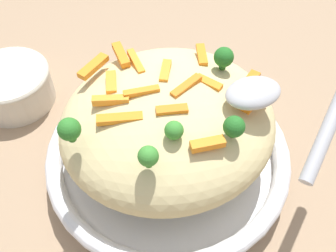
% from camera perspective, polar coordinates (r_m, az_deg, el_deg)
% --- Properties ---
extents(ground_plane, '(2.40, 2.40, 0.00)m').
position_cam_1_polar(ground_plane, '(0.48, -0.00, -6.14)').
color(ground_plane, '#9E7F60').
extents(serving_bowl, '(0.29, 0.29, 0.04)m').
position_cam_1_polar(serving_bowl, '(0.46, -0.00, -4.52)').
color(serving_bowl, silver).
rests_on(serving_bowl, ground_plane).
extents(pasta_mound, '(0.23, 0.22, 0.10)m').
position_cam_1_polar(pasta_mound, '(0.41, -0.00, 0.55)').
color(pasta_mound, '#DBC689').
rests_on(pasta_mound, serving_bowl).
extents(carrot_piece_0, '(0.03, 0.01, 0.01)m').
position_cam_1_polar(carrot_piece_0, '(0.34, 6.03, -2.71)').
color(carrot_piece_0, orange).
rests_on(carrot_piece_0, pasta_mound).
extents(carrot_piece_1, '(0.01, 0.04, 0.01)m').
position_cam_1_polar(carrot_piece_1, '(0.41, -4.88, 9.62)').
color(carrot_piece_1, orange).
rests_on(carrot_piece_1, pasta_mound).
extents(carrot_piece_2, '(0.04, 0.03, 0.01)m').
position_cam_1_polar(carrot_piece_2, '(0.38, 13.15, 4.15)').
color(carrot_piece_2, orange).
rests_on(carrot_piece_2, pasta_mound).
extents(carrot_piece_3, '(0.03, 0.02, 0.01)m').
position_cam_1_polar(carrot_piece_3, '(0.35, 0.60, 2.48)').
color(carrot_piece_3, orange).
rests_on(carrot_piece_3, pasta_mound).
extents(carrot_piece_4, '(0.01, 0.04, 0.01)m').
position_cam_1_polar(carrot_piece_4, '(0.42, -7.13, 10.65)').
color(carrot_piece_4, orange).
rests_on(carrot_piece_4, pasta_mound).
extents(carrot_piece_5, '(0.02, 0.03, 0.01)m').
position_cam_1_polar(carrot_piece_5, '(0.42, 5.13, 10.69)').
color(carrot_piece_5, orange).
rests_on(carrot_piece_5, pasta_mound).
extents(carrot_piece_6, '(0.02, 0.03, 0.01)m').
position_cam_1_polar(carrot_piece_6, '(0.39, -8.59, 6.57)').
color(carrot_piece_6, orange).
rests_on(carrot_piece_6, pasta_mound).
extents(carrot_piece_7, '(0.02, 0.03, 0.01)m').
position_cam_1_polar(carrot_piece_7, '(0.39, -0.40, 8.25)').
color(carrot_piece_7, orange).
rests_on(carrot_piece_7, pasta_mound).
extents(carrot_piece_8, '(0.04, 0.02, 0.01)m').
position_cam_1_polar(carrot_piece_8, '(0.37, 2.89, 5.81)').
color(carrot_piece_8, orange).
rests_on(carrot_piece_8, pasta_mound).
extents(carrot_piece_9, '(0.04, 0.01, 0.01)m').
position_cam_1_polar(carrot_piece_9, '(0.37, -4.04, 5.22)').
color(carrot_piece_9, orange).
rests_on(carrot_piece_9, pasta_mound).
extents(carrot_piece_10, '(0.02, 0.03, 0.01)m').
position_cam_1_polar(carrot_piece_10, '(0.39, 6.02, 6.74)').
color(carrot_piece_10, orange).
rests_on(carrot_piece_10, pasta_mound).
extents(carrot_piece_11, '(0.04, 0.02, 0.01)m').
position_cam_1_polar(carrot_piece_11, '(0.36, -7.32, 1.14)').
color(carrot_piece_11, orange).
rests_on(carrot_piece_11, pasta_mound).
extents(carrot_piece_12, '(0.03, 0.03, 0.01)m').
position_cam_1_polar(carrot_piece_12, '(0.40, 12.20, 6.50)').
color(carrot_piece_12, orange).
rests_on(carrot_piece_12, pasta_mound).
extents(carrot_piece_13, '(0.04, 0.02, 0.01)m').
position_cam_1_polar(carrot_piece_13, '(0.37, -8.67, 3.89)').
color(carrot_piece_13, orange).
rests_on(carrot_piece_13, pasta_mound).
extents(carrot_piece_14, '(0.04, 0.03, 0.01)m').
position_cam_1_polar(carrot_piece_14, '(0.41, -11.24, 8.86)').
color(carrot_piece_14, orange).
rests_on(carrot_piece_14, pasta_mound).
extents(broccoli_floret_0, '(0.02, 0.02, 0.02)m').
position_cam_1_polar(broccoli_floret_0, '(0.34, 9.96, -0.13)').
color(broccoli_floret_0, '#205B1C').
rests_on(broccoli_floret_0, pasta_mound).
extents(broccoli_floret_1, '(0.02, 0.02, 0.03)m').
position_cam_1_polar(broccoli_floret_1, '(0.34, -14.72, -0.53)').
color(broccoli_floret_1, '#296820').
rests_on(broccoli_floret_1, pasta_mound).
extents(broccoli_floret_2, '(0.02, 0.02, 0.03)m').
position_cam_1_polar(broccoli_floret_2, '(0.40, 8.43, 10.24)').
color(broccoli_floret_2, '#205B1C').
rests_on(broccoli_floret_2, pasta_mound).
extents(broccoli_floret_3, '(0.02, 0.02, 0.02)m').
position_cam_1_polar(broccoli_floret_3, '(0.33, 0.91, -0.68)').
color(broccoli_floret_3, '#377928').
rests_on(broccoli_floret_3, pasta_mound).
extents(broccoli_floret_4, '(0.02, 0.02, 0.02)m').
position_cam_1_polar(broccoli_floret_4, '(0.32, -3.01, -4.63)').
color(broccoli_floret_4, '#377928').
rests_on(broccoli_floret_4, pasta_mound).
extents(serving_spoon, '(0.13, 0.13, 0.07)m').
position_cam_1_polar(serving_spoon, '(0.36, 16.80, 4.51)').
color(serving_spoon, '#B7B7BC').
rests_on(serving_spoon, pasta_mound).
extents(companion_bowl, '(0.11, 0.11, 0.05)m').
position_cam_1_polar(companion_bowl, '(0.57, -22.56, 5.77)').
color(companion_bowl, beige).
rests_on(companion_bowl, ground_plane).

